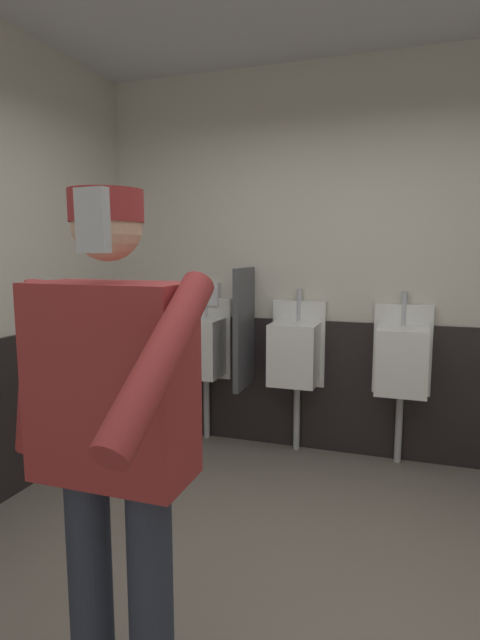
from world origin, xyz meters
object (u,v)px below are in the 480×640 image
object	(u,v)px
person	(113,427)
urinal_right	(402,360)
cell_phone	(93,220)
soap_dispenser	(213,294)
urinal_left	(202,346)
urinal_middle	(295,353)

from	to	relation	value
person	urinal_right	bearing A→B (deg)	70.75
cell_phone	soap_dispenser	size ratio (longest dim) A/B	0.61
urinal_left	urinal_middle	distance (m)	0.75
urinal_left	urinal_right	bearing A→B (deg)	0.00
urinal_left	person	distance (m)	2.42
person	soap_dispenser	world-z (taller)	person
urinal_left	person	world-z (taller)	person
urinal_left	urinal_right	xyz separation A→B (m)	(1.50, 0.00, 0.00)
person	cell_phone	world-z (taller)	person
soap_dispenser	person	bearing A→B (deg)	-75.23
soap_dispenser	urinal_right	bearing A→B (deg)	-4.72
urinal_left	person	xyz separation A→B (m)	(0.69, -2.31, 0.22)
person	urinal_middle	bearing A→B (deg)	88.61
urinal_left	cell_phone	size ratio (longest dim) A/B	11.27
urinal_left	cell_phone	bearing A→B (deg)	-70.35
soap_dispenser	urinal_middle	bearing A→B (deg)	-9.74
urinal_middle	cell_phone	size ratio (longest dim) A/B	11.27
urinal_middle	urinal_left	bearing A→B (deg)	180.00
urinal_left	soap_dispenser	world-z (taller)	soap_dispenser
person	cell_phone	bearing A→B (deg)	-58.39
urinal_right	person	bearing A→B (deg)	-109.25
cell_phone	urinal_right	bearing A→B (deg)	83.95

